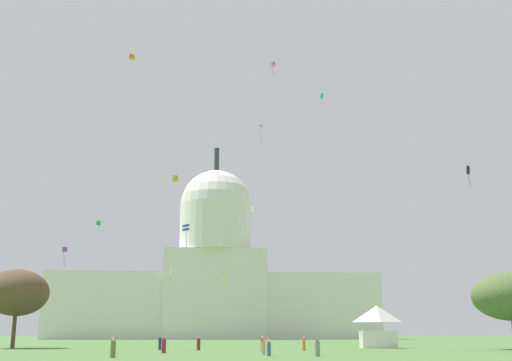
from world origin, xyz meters
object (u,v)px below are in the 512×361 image
at_px(kite_cyan_high, 322,97).
at_px(kite_pink_high, 273,64).
at_px(person_olive_mid_center, 113,349).
at_px(kite_green_mid, 98,224).
at_px(person_orange_lawn_far_left, 304,344).
at_px(person_maroon_edge_east, 164,346).
at_px(kite_black_mid, 468,171).
at_px(kite_yellow_low, 224,274).
at_px(kite_blue_mid, 186,228).
at_px(kite_lime_low, 171,272).
at_px(event_tent, 377,326).
at_px(person_maroon_back_center, 199,344).
at_px(kite_gold_mid, 175,179).
at_px(kite_violet_low, 65,251).
at_px(tree_east_mid, 512,296).
at_px(person_navy_deep_crowd, 160,343).
at_px(person_tan_front_right, 264,348).
at_px(person_orange_near_tree_west, 268,343).
at_px(person_grey_edge_west, 317,348).
at_px(person_red_front_center, 263,344).
at_px(kite_white_mid, 254,210).
at_px(kite_magenta_high, 259,128).
at_px(kite_orange_high, 132,57).
at_px(tree_west_near, 17,293).
at_px(person_denim_lawn_far_right, 113,345).
at_px(person_denim_near_tent, 269,348).
at_px(capitol_building, 215,277).

bearing_deg(kite_cyan_high, kite_pink_high, -62.05).
distance_m(person_olive_mid_center, kite_green_mid, 93.48).
bearing_deg(kite_cyan_high, person_orange_lawn_far_left, -55.58).
bearing_deg(person_maroon_edge_east, kite_black_mid, -21.20).
bearing_deg(kite_green_mid, kite_yellow_low, -127.63).
distance_m(kite_blue_mid, kite_lime_low, 10.75).
relative_size(person_orange_lawn_far_left, kite_black_mid, 0.50).
height_order(event_tent, person_maroon_back_center, event_tent).
height_order(kite_gold_mid, kite_green_mid, kite_gold_mid).
bearing_deg(kite_violet_low, tree_east_mid, -35.99).
xyz_separation_m(person_navy_deep_crowd, person_tan_front_right, (11.43, -19.50, -0.11)).
distance_m(person_orange_near_tree_west, kite_cyan_high, 77.12).
distance_m(event_tent, person_grey_edge_west, 34.60).
height_order(person_maroon_back_center, kite_blue_mid, kite_blue_mid).
relative_size(person_tan_front_right, kite_cyan_high, 0.52).
bearing_deg(event_tent, person_olive_mid_center, -127.42).
bearing_deg(person_orange_lawn_far_left, person_navy_deep_crowd, 137.35).
bearing_deg(person_red_front_center, kite_white_mid, 7.07).
distance_m(kite_magenta_high, kite_green_mid, 43.49).
relative_size(person_navy_deep_crowd, person_orange_lawn_far_left, 1.05).
distance_m(person_navy_deep_crowd, kite_white_mid, 50.42).
xyz_separation_m(kite_orange_high, kite_lime_low, (7.15, 14.61, -35.96)).
relative_size(person_orange_near_tree_west, person_tan_front_right, 1.05).
height_order(person_olive_mid_center, kite_yellow_low, kite_yellow_low).
bearing_deg(person_navy_deep_crowd, person_grey_edge_west, 127.73).
distance_m(tree_west_near, person_tan_front_right, 44.17).
bearing_deg(event_tent, person_denim_lawn_far_right, -145.96).
relative_size(tree_east_mid, person_tan_front_right, 7.61).
xyz_separation_m(person_denim_near_tent, kite_lime_low, (-12.20, 57.54, 12.23)).
height_order(capitol_building, tree_east_mid, capitol_building).
distance_m(person_red_front_center, kite_orange_high, 59.19).
xyz_separation_m(capitol_building, kite_lime_low, (-9.97, -100.13, -7.49)).
xyz_separation_m(person_denim_near_tent, person_denim_lawn_far_right, (-16.03, 12.30, 0.08)).
distance_m(event_tent, kite_gold_mid, 60.98).
distance_m(kite_orange_high, kite_yellow_low, 56.34).
distance_m(person_grey_edge_west, kite_white_mid, 70.21).
relative_size(person_maroon_edge_east, person_orange_lawn_far_left, 1.01).
bearing_deg(kite_cyan_high, tree_west_near, -90.22).
relative_size(person_olive_mid_center, person_maroon_edge_east, 0.97).
bearing_deg(kite_green_mid, person_grey_edge_west, 165.70).
relative_size(capitol_building, kite_green_mid, 45.19).
distance_m(kite_blue_mid, kite_cyan_high, 50.58).
bearing_deg(person_denim_near_tent, tree_east_mid, 99.07).
height_order(person_denim_lawn_far_right, kite_white_mid, kite_white_mid).
xyz_separation_m(person_maroon_edge_east, person_orange_lawn_far_left, (16.27, 7.97, 0.00)).
bearing_deg(tree_east_mid, person_denim_near_tent, -150.03).
bearing_deg(capitol_building, person_red_front_center, -88.79).
bearing_deg(person_maroon_back_center, capitol_building, -50.45).
xyz_separation_m(person_navy_deep_crowd, kite_green_mid, (-18.77, 62.04, 25.63)).
bearing_deg(person_navy_deep_crowd, kite_gold_mid, -83.94).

